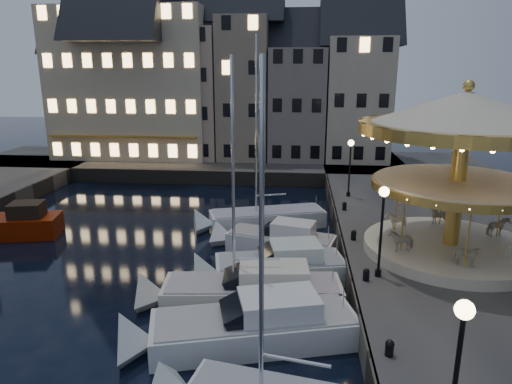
# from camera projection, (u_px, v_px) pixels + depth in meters

# --- Properties ---
(ground) EXTENTS (160.00, 160.00, 0.00)m
(ground) POSITION_uv_depth(u_px,v_px,m) (217.00, 305.00, 20.61)
(ground) COLOR black
(ground) RESTS_ON ground
(quay_east) EXTENTS (16.00, 56.00, 1.30)m
(quay_east) POSITION_uv_depth(u_px,v_px,m) (489.00, 252.00, 24.92)
(quay_east) COLOR #474442
(quay_east) RESTS_ON ground
(quay_north) EXTENTS (44.00, 12.00, 1.30)m
(quay_north) POSITION_uv_depth(u_px,v_px,m) (189.00, 164.00, 48.09)
(quay_north) COLOR #474442
(quay_north) RESTS_ON ground
(quaywall_e) EXTENTS (0.15, 44.00, 1.30)m
(quaywall_e) POSITION_uv_depth(u_px,v_px,m) (341.00, 247.00, 25.66)
(quaywall_e) COLOR #47423A
(quaywall_e) RESTS_ON ground
(quaywall_n) EXTENTS (48.00, 0.15, 1.30)m
(quaywall_n) POSITION_uv_depth(u_px,v_px,m) (195.00, 178.00, 42.14)
(quaywall_n) COLOR #47423A
(quaywall_n) RESTS_ON ground
(streetlamp_a) EXTENTS (0.44, 0.44, 4.17)m
(streetlamp_a) POSITION_uv_depth(u_px,v_px,m) (458.00, 359.00, 10.25)
(streetlamp_a) COLOR black
(streetlamp_a) RESTS_ON quay_east
(streetlamp_b) EXTENTS (0.44, 0.44, 4.17)m
(streetlamp_b) POSITION_uv_depth(u_px,v_px,m) (382.00, 219.00, 19.87)
(streetlamp_b) COLOR black
(streetlamp_b) RESTS_ON quay_east
(streetlamp_c) EXTENTS (0.44, 0.44, 4.17)m
(streetlamp_c) POSITION_uv_depth(u_px,v_px,m) (350.00, 160.00, 32.84)
(streetlamp_c) COLOR black
(streetlamp_c) RESTS_ON quay_east
(bollard_a) EXTENTS (0.30, 0.30, 0.57)m
(bollard_a) POSITION_uv_depth(u_px,v_px,m) (390.00, 347.00, 14.78)
(bollard_a) COLOR black
(bollard_a) RESTS_ON quay_east
(bollard_b) EXTENTS (0.30, 0.30, 0.57)m
(bollard_b) POSITION_uv_depth(u_px,v_px,m) (366.00, 274.00, 20.07)
(bollard_b) COLOR black
(bollard_b) RESTS_ON quay_east
(bollard_c) EXTENTS (0.30, 0.30, 0.57)m
(bollard_c) POSITION_uv_depth(u_px,v_px,m) (354.00, 235.00, 24.88)
(bollard_c) COLOR black
(bollard_c) RESTS_ON quay_east
(bollard_d) EXTENTS (0.30, 0.30, 0.57)m
(bollard_d) POSITION_uv_depth(u_px,v_px,m) (344.00, 206.00, 30.16)
(bollard_d) COLOR black
(bollard_d) RESTS_ON quay_east
(townhouse_na) EXTENTS (5.50, 8.00, 12.80)m
(townhouse_na) POSITION_uv_depth(u_px,v_px,m) (87.00, 94.00, 49.22)
(townhouse_na) COLOR tan
(townhouse_na) RESTS_ON quay_north
(townhouse_nb) EXTENTS (6.16, 8.00, 13.80)m
(townhouse_nb) POSITION_uv_depth(u_px,v_px,m) (135.00, 89.00, 48.59)
(townhouse_nb) COLOR slate
(townhouse_nb) RESTS_ON quay_north
(townhouse_nc) EXTENTS (6.82, 8.00, 14.80)m
(townhouse_nc) POSITION_uv_depth(u_px,v_px,m) (191.00, 85.00, 47.90)
(townhouse_nc) COLOR tan
(townhouse_nc) RESTS_ON quay_north
(townhouse_nd) EXTENTS (5.50, 8.00, 15.80)m
(townhouse_nd) POSITION_uv_depth(u_px,v_px,m) (245.00, 80.00, 47.24)
(townhouse_nd) COLOR gray
(townhouse_nd) RESTS_ON quay_north
(townhouse_ne) EXTENTS (6.16, 8.00, 12.80)m
(townhouse_ne) POSITION_uv_depth(u_px,v_px,m) (297.00, 95.00, 47.13)
(townhouse_ne) COLOR slate
(townhouse_ne) RESTS_ON quay_north
(townhouse_nf) EXTENTS (6.82, 8.00, 13.80)m
(townhouse_nf) POSITION_uv_depth(u_px,v_px,m) (357.00, 90.00, 46.45)
(townhouse_nf) COLOR #B3A38C
(townhouse_nf) RESTS_ON quay_north
(hotel_corner) EXTENTS (17.60, 9.00, 16.80)m
(hotel_corner) POSITION_uv_depth(u_px,v_px,m) (135.00, 75.00, 48.19)
(hotel_corner) COLOR beige
(hotel_corner) RESTS_ON quay_north
(motorboat_b) EXTENTS (9.03, 4.76, 2.15)m
(motorboat_b) POSITION_uv_depth(u_px,v_px,m) (244.00, 328.00, 17.61)
(motorboat_b) COLOR silver
(motorboat_b) RESTS_ON ground
(motorboat_c) EXTENTS (9.08, 3.12, 12.01)m
(motorboat_c) POSITION_uv_depth(u_px,v_px,m) (243.00, 292.00, 20.44)
(motorboat_c) COLOR beige
(motorboat_c) RESTS_ON ground
(motorboat_d) EXTENTS (7.59, 3.84, 2.15)m
(motorboat_d) POSITION_uv_depth(u_px,v_px,m) (272.00, 268.00, 22.95)
(motorboat_d) COLOR silver
(motorboat_d) RESTS_ON ground
(motorboat_e) EXTENTS (7.24, 3.68, 2.15)m
(motorboat_e) POSITION_uv_depth(u_px,v_px,m) (274.00, 241.00, 26.58)
(motorboat_e) COLOR silver
(motorboat_e) RESTS_ON ground
(motorboat_f) EXTENTS (8.68, 4.65, 11.62)m
(motorboat_f) POSITION_uv_depth(u_px,v_px,m) (259.00, 220.00, 30.74)
(motorboat_f) COLOR silver
(motorboat_f) RESTS_ON ground
(red_fishing_boat) EXTENTS (7.04, 3.69, 5.71)m
(red_fishing_boat) POSITION_uv_depth(u_px,v_px,m) (7.00, 226.00, 28.97)
(red_fishing_boat) COLOR #6C1500
(red_fishing_boat) RESTS_ON ground
(carousel) EXTENTS (9.79, 9.79, 8.57)m
(carousel) POSITION_uv_depth(u_px,v_px,m) (462.00, 143.00, 21.71)
(carousel) COLOR beige
(carousel) RESTS_ON quay_east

